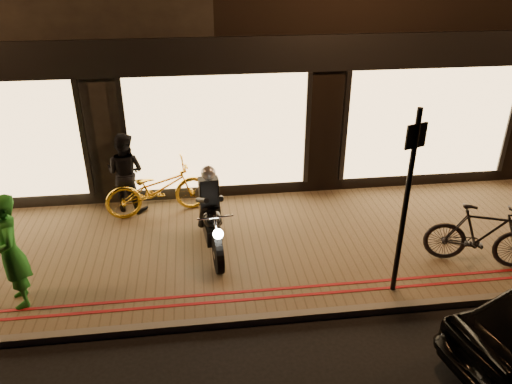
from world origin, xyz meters
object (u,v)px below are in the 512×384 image
at_px(sign_post, 407,196).
at_px(bicycle_gold, 158,189).
at_px(motorcycle, 211,219).
at_px(person_green, 11,252).

distance_m(sign_post, bicycle_gold, 4.98).
bearing_deg(bicycle_gold, motorcycle, -157.46).
relative_size(sign_post, person_green, 1.65).
bearing_deg(bicycle_gold, person_green, 130.83).
height_order(sign_post, person_green, sign_post).
relative_size(motorcycle, bicycle_gold, 0.93).
bearing_deg(motorcycle, sign_post, -34.30).
distance_m(sign_post, person_green, 5.85).
xyz_separation_m(motorcycle, bicycle_gold, (-1.00, 1.48, -0.07)).
relative_size(sign_post, bicycle_gold, 1.44).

